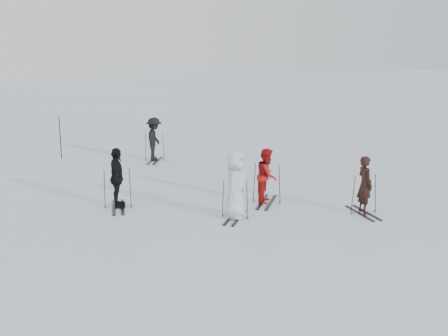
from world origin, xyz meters
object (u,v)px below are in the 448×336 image
object	(u,v)px
skier_grey	(235,186)
skier_uphill_far	(154,140)
skier_red	(267,176)
skier_uphill_left	(117,179)
skier_near_dark	(365,186)
piste_marker	(60,138)

from	to	relation	value
skier_grey	skier_uphill_far	distance (m)	8.18
skier_red	skier_uphill_far	distance (m)	7.32
skier_uphill_left	skier_grey	bearing A→B (deg)	-116.63
skier_red	skier_uphill_left	world-z (taller)	skier_uphill_left
skier_uphill_left	skier_uphill_far	world-z (taller)	skier_uphill_left
skier_near_dark	piste_marker	xyz separation A→B (m)	(-7.23, 10.96, 0.06)
skier_near_dark	skier_grey	bearing A→B (deg)	80.10
skier_near_dark	skier_uphill_left	distance (m)	7.13
skier_red	skier_uphill_far	world-z (taller)	skier_uphill_far
skier_near_dark	skier_grey	distance (m)	3.70
skier_grey	skier_red	bearing A→B (deg)	-17.87
skier_near_dark	skier_uphill_left	world-z (taller)	skier_uphill_left
skier_uphill_left	skier_uphill_far	distance (m)	6.58
skier_uphill_left	piste_marker	distance (m)	7.88
skier_grey	skier_uphill_left	size ratio (longest dim) A/B	1.05
piste_marker	skier_near_dark	bearing A→B (deg)	-56.59
skier_near_dark	skier_uphill_far	world-z (taller)	skier_uphill_far
skier_red	piste_marker	distance (m)	10.33
skier_near_dark	skier_uphill_left	xyz separation A→B (m)	(-6.40, 3.12, 0.06)
skier_grey	skier_uphill_far	xyz separation A→B (m)	(-0.15, 8.17, -0.05)
skier_grey	piste_marker	size ratio (longest dim) A/B	1.06
skier_red	piste_marker	size ratio (longest dim) A/B	0.94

